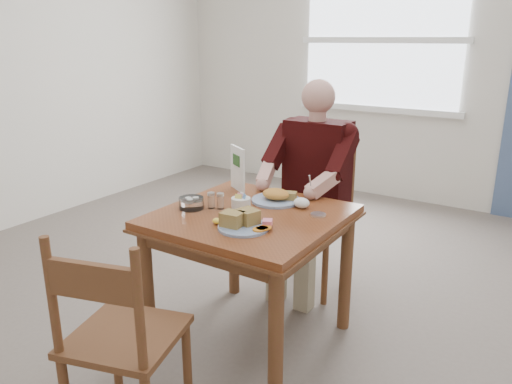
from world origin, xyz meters
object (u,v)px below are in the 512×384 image
Objects in this scene: diner at (312,172)px; near_plate at (243,222)px; table at (251,233)px; chair_near at (119,339)px; chair_far at (316,217)px; far_plate at (277,197)px.

diner is 0.91m from near_plate.
table is 0.91m from chair_near.
chair_far is 3.51× the size of near_plate.
chair_far is at bearing 94.97° from near_plate.
table is 3.40× the size of near_plate.
far_plate reaches higher than table.
table is at bearing 87.77° from chair_near.
near_plate is (0.09, -0.20, 0.14)m from table.
chair_near is at bearing -91.24° from diner.
chair_near reaches higher than near_plate.
table is 2.71× the size of far_plate.
chair_far is 1.00× the size of chair_near.
table is 0.28m from far_plate.
chair_near is at bearing -92.23° from table.
chair_near is at bearing -99.86° from near_plate.
table is at bearing 113.70° from near_plate.
chair_near is at bearing -91.18° from chair_far.
chair_far is 0.69× the size of diner.
near_plate is (0.09, -0.90, -0.03)m from diner.
far_plate is (0.05, 1.13, 0.30)m from chair_near.
diner is 5.12× the size of near_plate.
near_plate reaches higher than far_plate.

